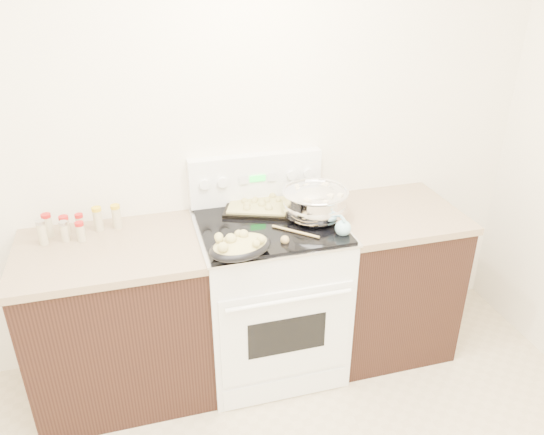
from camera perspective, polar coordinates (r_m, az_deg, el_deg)
name	(u,v)px	position (r m, az deg, el deg)	size (l,w,h in m)	color
room_shell	(285,222)	(1.17, 1.42, -0.47)	(4.10, 3.60, 2.75)	white
counter_left	(120,321)	(3.01, -16.00, -10.61)	(0.93, 0.67, 0.92)	black
counter_right	(385,278)	(3.31, 12.06, -6.35)	(0.73, 0.67, 0.92)	black
kitchen_range	(269,293)	(3.06, -0.28, -8.12)	(0.78, 0.73, 1.22)	white
mixing_bowl	(315,204)	(2.85, 4.64, 1.47)	(0.40, 0.40, 0.21)	silver
roasting_pan	(240,246)	(2.51, -3.47, -3.06)	(0.36, 0.30, 0.12)	black
baking_sheet	(261,206)	(2.96, -1.17, 1.22)	(0.47, 0.40, 0.06)	black
wooden_spoon	(289,237)	(2.66, 1.83, -2.07)	(0.20, 0.19, 0.04)	tan
blue_ladle	(343,227)	(2.73, 7.60, -0.97)	(0.10, 0.28, 0.10)	#94D0DD
spice_jars	(76,225)	(2.90, -20.37, -0.72)	(0.41, 0.14, 0.13)	#BFB28C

